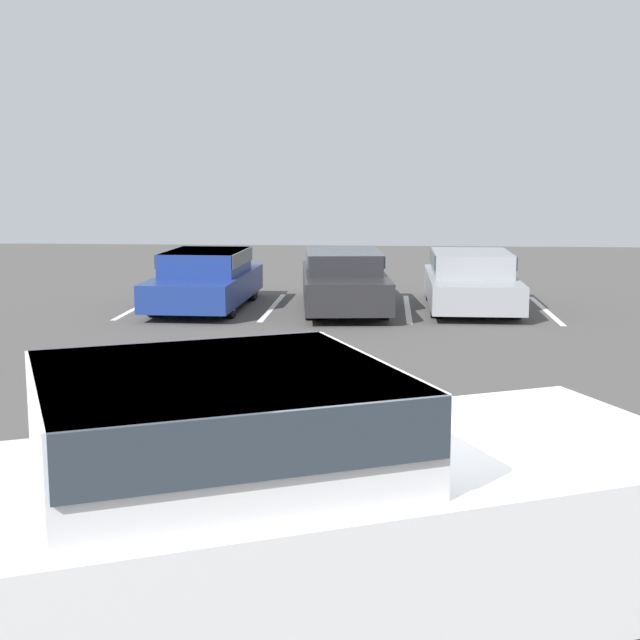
{
  "coord_description": "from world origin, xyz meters",
  "views": [
    {
      "loc": [
        -0.38,
        -5.98,
        2.91
      ],
      "look_at": [
        -1.26,
        5.5,
        1.0
      ],
      "focal_mm": 50.0,
      "sensor_mm": 36.0,
      "label": 1
    }
  ],
  "objects_px": {
    "pickup_truck": "(266,513)",
    "parked_sedan_a": "(206,277)",
    "parked_sedan_b": "(343,278)",
    "parked_sedan_c": "(471,278)"
  },
  "relations": [
    {
      "from": "pickup_truck",
      "to": "parked_sedan_a",
      "type": "distance_m",
      "value": 14.28
    },
    {
      "from": "parked_sedan_b",
      "to": "parked_sedan_c",
      "type": "relative_size",
      "value": 1.13
    },
    {
      "from": "parked_sedan_a",
      "to": "parked_sedan_c",
      "type": "xyz_separation_m",
      "value": [
        5.73,
        0.32,
        -0.01
      ]
    },
    {
      "from": "parked_sedan_b",
      "to": "parked_sedan_c",
      "type": "height_order",
      "value": "parked_sedan_b"
    },
    {
      "from": "parked_sedan_c",
      "to": "parked_sedan_a",
      "type": "bearing_deg",
      "value": -86.6
    },
    {
      "from": "parked_sedan_a",
      "to": "parked_sedan_b",
      "type": "height_order",
      "value": "same"
    },
    {
      "from": "pickup_truck",
      "to": "parked_sedan_c",
      "type": "relative_size",
      "value": 1.37
    },
    {
      "from": "pickup_truck",
      "to": "parked_sedan_b",
      "type": "height_order",
      "value": "pickup_truck"
    },
    {
      "from": "pickup_truck",
      "to": "parked_sedan_b",
      "type": "distance_m",
      "value": 14.0
    },
    {
      "from": "pickup_truck",
      "to": "parked_sedan_a",
      "type": "bearing_deg",
      "value": 78.53
    }
  ]
}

